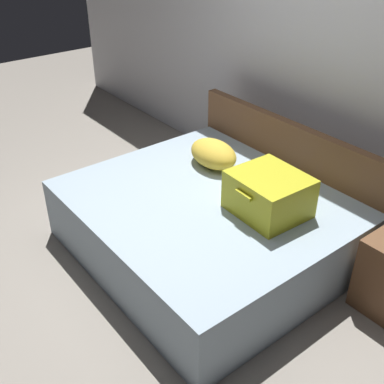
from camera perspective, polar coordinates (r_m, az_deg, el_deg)
The scene contains 6 objects.
ground_plane at distance 3.59m, azimuth -3.47°, elevation -9.49°, with size 12.00×12.00×0.00m, color gray.
back_wall at distance 4.01m, azimuth 16.23°, elevation 15.17°, with size 8.00×0.10×2.60m, color silver.
bed at distance 3.62m, azimuth 1.58°, elevation -4.00°, with size 1.95×1.70×0.49m, color #99ADBC.
headboard at distance 4.07m, azimuth 11.32°, elevation 2.63°, with size 1.99×0.08×0.85m, color brown.
hard_case_large at distance 3.30m, azimuth 9.17°, elevation -0.24°, with size 0.51×0.48×0.29m.
pillow_near_headboard at distance 3.89m, azimuth 2.58°, elevation 4.61°, with size 0.47×0.31×0.20m, color gold.
Camera 1 is at (2.25, -1.50, 2.36)m, focal length 44.53 mm.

